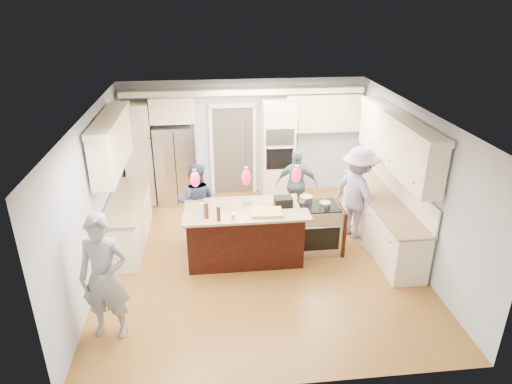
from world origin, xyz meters
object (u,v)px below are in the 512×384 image
(island_range, at_px, (319,228))
(person_bar_end, at_px, (104,278))
(kitchen_island, at_px, (244,232))
(refrigerator, at_px, (177,164))
(person_far_left, at_px, (196,202))

(island_range, relative_size, person_bar_end, 0.49)
(island_range, bearing_deg, kitchen_island, -176.89)
(refrigerator, xyz_separation_m, person_far_left, (0.45, -1.79, -0.12))
(refrigerator, bearing_deg, island_range, -42.59)
(refrigerator, relative_size, island_range, 1.96)
(person_bar_end, distance_m, person_far_left, 2.90)
(refrigerator, relative_size, person_bar_end, 0.96)
(island_range, height_order, person_far_left, person_far_left)
(person_far_left, bearing_deg, kitchen_island, 142.95)
(kitchen_island, xyz_separation_m, island_range, (1.41, 0.08, -0.03))
(person_bar_end, bearing_deg, person_far_left, 73.75)
(refrigerator, relative_size, kitchen_island, 0.86)
(refrigerator, xyz_separation_m, island_range, (2.71, -2.49, -0.44))
(person_bar_end, bearing_deg, kitchen_island, 50.34)
(refrigerator, distance_m, person_far_left, 1.85)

